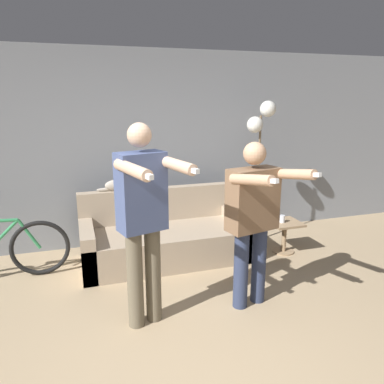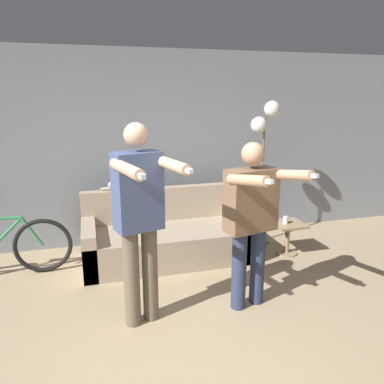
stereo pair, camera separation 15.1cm
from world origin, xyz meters
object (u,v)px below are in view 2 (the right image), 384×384
object	(u,v)px
cat	(124,183)
floor_lamp	(265,130)
person_right	(252,215)
cup	(286,220)
couch	(167,238)
side_table	(288,232)
person_left	(140,214)

from	to	relation	value
cat	floor_lamp	world-z (taller)	floor_lamp
person_right	cat	world-z (taller)	person_right
person_right	floor_lamp	bearing A→B (deg)	48.58
cup	couch	bearing A→B (deg)	168.58
floor_lamp	couch	bearing A→B (deg)	-172.88
side_table	cup	distance (m)	0.18
couch	cup	distance (m)	1.52
person_left	person_right	size ratio (longest dim) A/B	1.12
person_right	side_table	world-z (taller)	person_right
person_left	side_table	size ratio (longest dim) A/B	4.29
person_left	side_table	bearing A→B (deg)	11.27
couch	floor_lamp	size ratio (longest dim) A/B	1.06
floor_lamp	side_table	xyz separation A→B (m)	(0.16, -0.46, -1.26)
person_left	person_right	xyz separation A→B (m)	(1.03, 0.00, -0.09)
couch	side_table	distance (m)	1.55
person_left	cup	world-z (taller)	person_left
floor_lamp	side_table	size ratio (longest dim) A/B	4.64
couch	person_right	xyz separation A→B (m)	(0.53, -1.32, 0.67)
cat	cup	size ratio (longest dim) A/B	5.05
floor_lamp	side_table	distance (m)	1.35
side_table	person_left	bearing A→B (deg)	-153.09
floor_lamp	person_right	bearing A→B (deg)	-119.16
couch	person_right	size ratio (longest dim) A/B	1.28
person_left	cup	bearing A→B (deg)	11.61
floor_lamp	cup	bearing A→B (deg)	-76.10
cup	side_table	bearing A→B (deg)	10.99
floor_lamp	side_table	world-z (taller)	floor_lamp
couch	side_table	bearing A→B (deg)	-10.72
couch	floor_lamp	distance (m)	1.89
side_table	floor_lamp	bearing A→B (deg)	109.71
couch	person_left	world-z (taller)	person_left
cup	person_right	bearing A→B (deg)	-132.87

